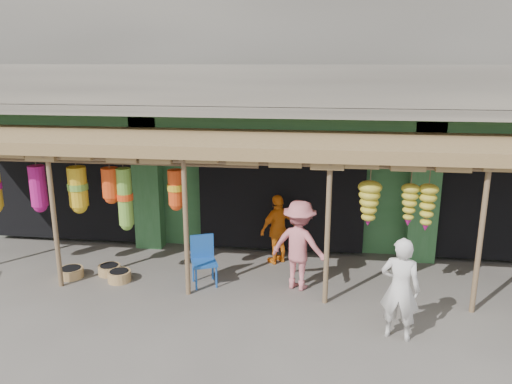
# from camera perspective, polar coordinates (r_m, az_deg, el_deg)

# --- Properties ---
(ground) EXTENTS (80.00, 80.00, 0.00)m
(ground) POSITION_cam_1_polar(r_m,az_deg,el_deg) (9.40, 1.64, -11.56)
(ground) COLOR #514C47
(ground) RESTS_ON ground
(building) EXTENTS (16.40, 6.80, 7.00)m
(building) POSITION_cam_1_polar(r_m,az_deg,el_deg) (13.30, 4.05, 11.32)
(building) COLOR gray
(building) RESTS_ON ground
(awning) EXTENTS (14.00, 2.70, 2.79)m
(awning) POSITION_cam_1_polar(r_m,az_deg,el_deg) (9.37, 1.26, 4.98)
(awning) COLOR brown
(awning) RESTS_ON ground
(blue_chair) EXTENTS (0.59, 0.60, 0.94)m
(blue_chair) POSITION_cam_1_polar(r_m,az_deg,el_deg) (9.68, -6.03, -7.43)
(blue_chair) COLOR #194DA4
(blue_chair) RESTS_ON ground
(basket_left) EXTENTS (0.56, 0.56, 0.19)m
(basket_left) POSITION_cam_1_polar(r_m,az_deg,el_deg) (10.58, -16.40, -8.52)
(basket_left) COLOR olive
(basket_left) RESTS_ON ground
(basket_mid) EXTENTS (0.64, 0.64, 0.19)m
(basket_mid) POSITION_cam_1_polar(r_m,az_deg,el_deg) (10.68, -20.38, -8.64)
(basket_mid) COLOR olive
(basket_mid) RESTS_ON ground
(basket_right) EXTENTS (0.55, 0.55, 0.21)m
(basket_right) POSITION_cam_1_polar(r_m,az_deg,el_deg) (10.21, -15.35, -9.26)
(basket_right) COLOR olive
(basket_right) RESTS_ON ground
(person_front) EXTENTS (0.68, 0.54, 1.64)m
(person_front) POSITION_cam_1_polar(r_m,az_deg,el_deg) (8.02, 16.13, -10.58)
(person_front) COLOR silver
(person_front) RESTS_ON ground
(person_vendor) EXTENTS (0.89, 0.85, 1.49)m
(person_vendor) POSITION_cam_1_polar(r_m,az_deg,el_deg) (10.51, 2.56, -4.25)
(person_vendor) COLOR orange
(person_vendor) RESTS_ON ground
(person_shopper) EXTENTS (1.26, 0.98, 1.71)m
(person_shopper) POSITION_cam_1_polar(r_m,az_deg,el_deg) (9.35, 4.98, -6.05)
(person_shopper) COLOR #C76970
(person_shopper) RESTS_ON ground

